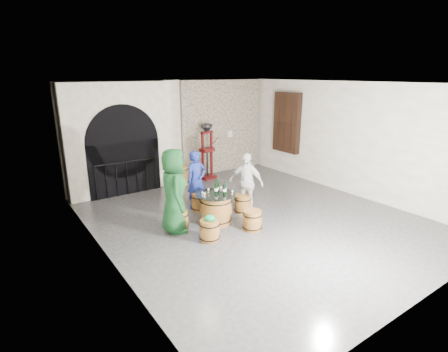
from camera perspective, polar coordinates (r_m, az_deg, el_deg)
ground at (r=8.65m, az=4.78°, el=-6.86°), size 8.00×8.00×0.00m
wall_back at (r=11.45m, az=-7.94°, el=7.21°), size 8.00×0.00×8.00m
wall_front at (r=5.81m, az=31.21°, el=-4.28°), size 8.00×0.00×8.00m
wall_left at (r=6.55m, az=-19.23°, el=-0.60°), size 0.00×8.00×8.00m
wall_right at (r=10.69m, az=19.71°, el=5.75°), size 0.00×8.00×8.00m
ceiling at (r=7.94m, az=5.35°, el=14.85°), size 8.00×8.00×0.00m
stone_facing_panel at (r=12.31m, az=-0.27°, el=8.01°), size 3.20×0.12×3.18m
arched_opening at (r=10.49m, az=-16.58°, el=5.74°), size 3.10×0.60×3.19m
shuttered_window at (r=12.11m, az=10.20°, el=8.57°), size 0.23×1.10×2.00m
barrel_table at (r=8.24m, az=-1.34°, el=-5.32°), size 0.93×0.93×0.72m
barrel_stool_left at (r=7.98m, az=-7.38°, el=-7.22°), size 0.44×0.44×0.46m
barrel_stool_far at (r=9.06m, az=-4.02°, el=-4.16°), size 0.44×0.44×0.46m
barrel_stool_right at (r=8.89m, az=3.08°, el=-4.56°), size 0.44×0.44×0.46m
barrel_stool_near_right at (r=7.96m, az=4.67°, el=-7.21°), size 0.44×0.44×0.46m
barrel_stool_near_left at (r=7.46m, az=-2.36°, el=-8.85°), size 0.44×0.44×0.46m
green_cap at (r=7.35m, az=-2.36°, el=-6.86°), size 0.26×0.22×0.12m
person_green at (r=7.70m, az=-8.16°, el=-2.43°), size 0.88×1.07×1.89m
person_blue at (r=9.03m, az=-4.54°, el=-0.65°), size 0.57×0.39×1.53m
person_white at (r=8.79m, az=3.62°, el=-1.10°), size 0.78×0.97×1.53m
wine_bottle_left at (r=8.09m, az=-1.30°, el=-2.03°), size 0.08×0.08×0.32m
wine_bottle_center at (r=8.05m, az=0.07°, el=-2.12°), size 0.08×0.08×0.32m
wine_bottle_right at (r=8.19m, az=-1.07°, el=-1.78°), size 0.08×0.08×0.32m
tasting_glass_a at (r=7.91m, az=-3.19°, el=-3.10°), size 0.05×0.05×0.10m
tasting_glass_b at (r=8.25m, az=0.29°, el=-2.24°), size 0.05×0.05×0.10m
tasting_glass_c at (r=8.20m, az=-2.56°, el=-2.38°), size 0.05×0.05×0.10m
tasting_glass_d at (r=8.33m, az=-0.48°, el=-2.06°), size 0.05×0.05×0.10m
tasting_glass_e at (r=8.07m, az=1.38°, el=-2.68°), size 0.05×0.05×0.10m
tasting_glass_f at (r=7.98m, az=-3.53°, el=-2.95°), size 0.05×0.05×0.10m
side_barrel at (r=11.12m, az=-7.00°, el=0.15°), size 0.47×0.47×0.63m
corking_press at (r=11.52m, az=-2.79°, el=4.68°), size 0.78×0.49×1.83m
control_box at (r=12.42m, az=0.90°, el=6.92°), size 0.18×0.10×0.22m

